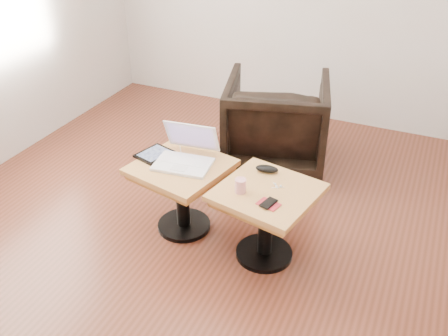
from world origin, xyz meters
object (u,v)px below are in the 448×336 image
at_px(side_table_left, 182,181).
at_px(armchair, 276,122).
at_px(striped_cup, 240,186).
at_px(side_table_right, 267,207).
at_px(laptop, 186,155).

distance_m(side_table_left, armchair, 1.13).
xyz_separation_m(side_table_left, striped_cup, (0.47, -0.13, 0.17)).
xyz_separation_m(side_table_left, armchair, (0.27, 1.10, -0.01)).
bearing_deg(striped_cup, side_table_right, 31.04).
bearing_deg(striped_cup, armchair, 99.06).
relative_size(side_table_right, laptop, 1.66).
relative_size(side_table_right, striped_cup, 7.56).
distance_m(side_table_left, striped_cup, 0.51).
distance_m(striped_cup, armchair, 1.25).
height_order(laptop, striped_cup, laptop).
xyz_separation_m(side_table_right, striped_cup, (-0.14, -0.08, 0.17)).
height_order(side_table_left, armchair, armchair).
xyz_separation_m(laptop, armchair, (0.26, 1.05, -0.18)).
relative_size(side_table_left, laptop, 1.67).
xyz_separation_m(side_table_right, armchair, (-0.33, 1.14, -0.01)).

